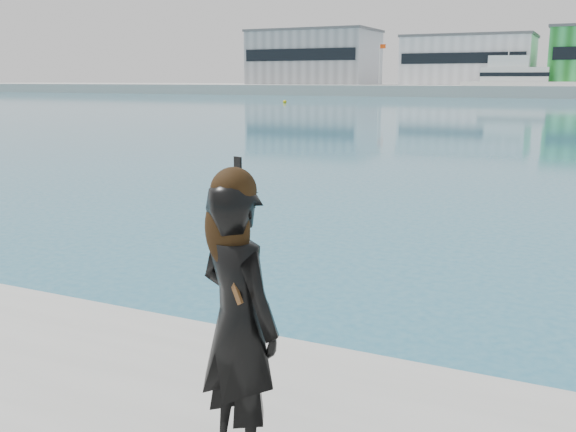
# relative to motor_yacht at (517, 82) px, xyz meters

# --- Properties ---
(warehouse_grey_left) EXTENTS (26.52, 16.36, 11.50)m
(warehouse_grey_left) POSITION_rel_motor_yacht_xyz_m (-43.41, 10.66, 5.12)
(warehouse_grey_left) COLOR gray
(warehouse_grey_left) RESTS_ON far_quay
(warehouse_white) EXTENTS (24.48, 15.35, 9.50)m
(warehouse_white) POSITION_rel_motor_yacht_xyz_m (-10.41, 10.66, 4.12)
(warehouse_white) COLOR silver
(warehouse_white) RESTS_ON far_quay
(flagpole_left) EXTENTS (1.28, 0.16, 8.00)m
(flagpole_left) POSITION_rel_motor_yacht_xyz_m (-26.31, 3.68, 3.90)
(flagpole_left) COLOR silver
(flagpole_left) RESTS_ON far_quay
(motor_yacht) EXTENTS (20.64, 7.92, 9.39)m
(motor_yacht) POSITION_rel_motor_yacht_xyz_m (0.00, 0.00, 0.00)
(motor_yacht) COLOR white
(motor_yacht) RESTS_ON ground
(buoy_far) EXTENTS (0.50, 0.50, 0.50)m
(buoy_far) POSITION_rel_motor_yacht_xyz_m (-24.60, -43.02, -2.64)
(buoy_far) COLOR #D5B70B
(buoy_far) RESTS_ON ground
(woman) EXTENTS (0.76, 0.64, 1.87)m
(woman) POSITION_rel_motor_yacht_xyz_m (11.35, -118.15, -0.89)
(woman) COLOR black
(woman) RESTS_ON near_quay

